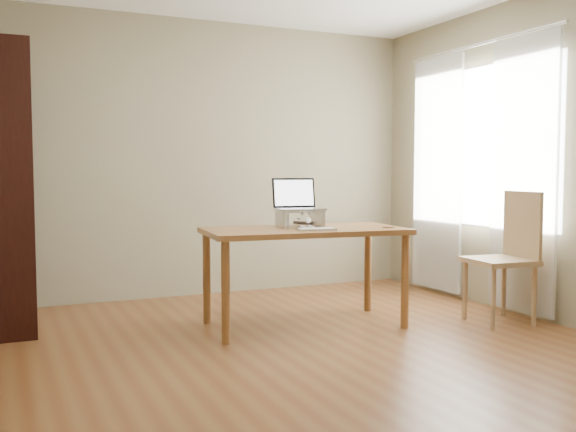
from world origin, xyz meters
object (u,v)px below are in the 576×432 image
(chair, at_px, (508,251))
(bookshelf, at_px, (10,189))
(desk, at_px, (304,240))
(keyboard, at_px, (316,229))
(laptop, at_px, (296,202))
(cat, at_px, (298,219))

(chair, bearing_deg, bookshelf, 164.97)
(desk, xyz_separation_m, keyboard, (-0.01, -0.22, 0.10))
(chair, bearing_deg, keyboard, 174.33)
(bookshelf, relative_size, laptop, 5.67)
(desk, height_order, keyboard, keyboard)
(desk, bearing_deg, keyboard, -87.10)
(laptop, xyz_separation_m, cat, (-0.00, -0.03, -0.13))
(bookshelf, xyz_separation_m, desk, (2.03, -0.84, -0.39))
(chair, bearing_deg, cat, 162.90)
(cat, bearing_deg, laptop, 93.47)
(keyboard, distance_m, cat, 0.34)
(bookshelf, distance_m, chair, 3.83)
(laptop, bearing_deg, bookshelf, 166.49)
(keyboard, bearing_deg, laptop, 99.47)
(bookshelf, distance_m, keyboard, 2.30)
(laptop, distance_m, keyboard, 0.41)
(desk, bearing_deg, chair, -14.33)
(desk, distance_m, laptop, 0.32)
(desk, bearing_deg, bookshelf, 163.00)
(bookshelf, xyz_separation_m, keyboard, (2.02, -1.06, -0.29))
(laptop, height_order, chair, laptop)
(bookshelf, xyz_separation_m, laptop, (2.03, -0.70, -0.11))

